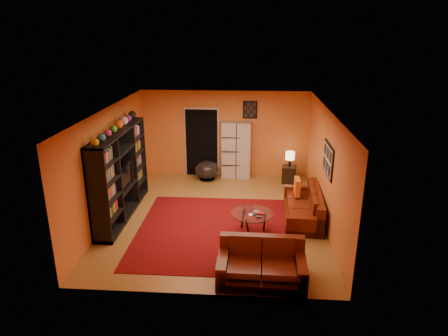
# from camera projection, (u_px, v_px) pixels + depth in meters

# --- Properties ---
(floor) EXTENTS (6.00, 6.00, 0.00)m
(floor) POSITION_uv_depth(u_px,v_px,m) (216.00, 217.00, 9.64)
(floor) COLOR brown
(floor) RESTS_ON ground
(ceiling) EXTENTS (6.00, 6.00, 0.00)m
(ceiling) POSITION_uv_depth(u_px,v_px,m) (216.00, 110.00, 8.79)
(ceiling) COLOR white
(ceiling) RESTS_ON wall_back
(wall_back) EXTENTS (6.00, 0.00, 6.00)m
(wall_back) POSITION_uv_depth(u_px,v_px,m) (225.00, 134.00, 12.04)
(wall_back) COLOR orange
(wall_back) RESTS_ON floor
(wall_front) EXTENTS (6.00, 0.00, 6.00)m
(wall_front) POSITION_uv_depth(u_px,v_px,m) (200.00, 226.00, 6.38)
(wall_front) COLOR orange
(wall_front) RESTS_ON floor
(wall_left) EXTENTS (0.00, 6.00, 6.00)m
(wall_left) POSITION_uv_depth(u_px,v_px,m) (110.00, 163.00, 9.37)
(wall_left) COLOR orange
(wall_left) RESTS_ON floor
(wall_right) EXTENTS (0.00, 6.00, 6.00)m
(wall_right) POSITION_uv_depth(u_px,v_px,m) (326.00, 168.00, 9.05)
(wall_right) COLOR orange
(wall_right) RESTS_ON floor
(rug) EXTENTS (3.60, 3.60, 0.01)m
(rug) POSITION_uv_depth(u_px,v_px,m) (218.00, 230.00, 8.97)
(rug) COLOR #51090C
(rug) RESTS_ON floor
(doorway) EXTENTS (0.95, 0.10, 2.04)m
(doorway) POSITION_uv_depth(u_px,v_px,m) (202.00, 143.00, 12.14)
(doorway) COLOR black
(doorway) RESTS_ON floor
(wall_art_right) EXTENTS (0.03, 1.00, 0.70)m
(wall_art_right) POSITION_uv_depth(u_px,v_px,m) (328.00, 160.00, 8.67)
(wall_art_right) COLOR black
(wall_art_right) RESTS_ON wall_right
(wall_art_back) EXTENTS (0.42, 0.03, 0.52)m
(wall_art_back) POSITION_uv_depth(u_px,v_px,m) (250.00, 110.00, 11.73)
(wall_art_back) COLOR black
(wall_art_back) RESTS_ON wall_back
(entertainment_unit) EXTENTS (0.45, 3.00, 2.10)m
(entertainment_unit) POSITION_uv_depth(u_px,v_px,m) (120.00, 174.00, 9.44)
(entertainment_unit) COLOR black
(entertainment_unit) RESTS_ON floor
(tv) EXTENTS (0.98, 0.13, 0.56)m
(tv) POSITION_uv_depth(u_px,v_px,m) (122.00, 176.00, 9.42)
(tv) COLOR black
(tv) RESTS_ON entertainment_unit
(sofa) EXTENTS (0.92, 2.04, 0.85)m
(sofa) POSITION_uv_depth(u_px,v_px,m) (306.00, 207.00, 9.46)
(sofa) COLOR #4C160A
(sofa) RESTS_ON rug
(loveseat) EXTENTS (1.59, 0.98, 0.85)m
(loveseat) POSITION_uv_depth(u_px,v_px,m) (262.00, 263.00, 7.20)
(loveseat) COLOR #4C160A
(loveseat) RESTS_ON rug
(throw_pillow) EXTENTS (0.12, 0.42, 0.42)m
(throw_pillow) POSITION_uv_depth(u_px,v_px,m) (297.00, 187.00, 9.79)
(throw_pillow) COLOR orange
(throw_pillow) RESTS_ON sofa
(coffee_table) EXTENTS (0.93, 0.93, 0.46)m
(coffee_table) POSITION_uv_depth(u_px,v_px,m) (252.00, 215.00, 8.75)
(coffee_table) COLOR silver
(coffee_table) RESTS_ON floor
(storage_cabinet) EXTENTS (0.88, 0.44, 1.71)m
(storage_cabinet) POSITION_uv_depth(u_px,v_px,m) (236.00, 150.00, 11.97)
(storage_cabinet) COLOR #B8B2AA
(storage_cabinet) RESTS_ON floor
(bowl_chair) EXTENTS (0.71, 0.71, 0.58)m
(bowl_chair) POSITION_uv_depth(u_px,v_px,m) (207.00, 170.00, 11.92)
(bowl_chair) COLOR black
(bowl_chair) RESTS_ON floor
(side_table) EXTENTS (0.45, 0.45, 0.50)m
(side_table) POSITION_uv_depth(u_px,v_px,m) (289.00, 174.00, 11.74)
(side_table) COLOR black
(side_table) RESTS_ON floor
(table_lamp) EXTENTS (0.26, 0.26, 0.44)m
(table_lamp) POSITION_uv_depth(u_px,v_px,m) (290.00, 156.00, 11.55)
(table_lamp) COLOR black
(table_lamp) RESTS_ON side_table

